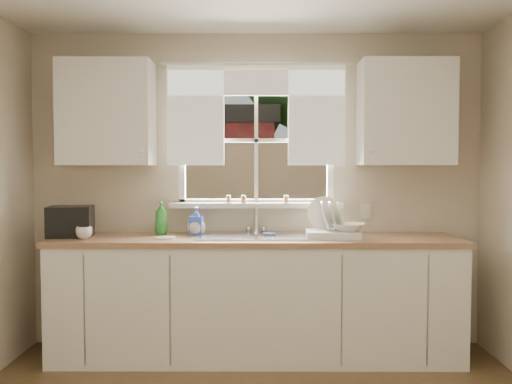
{
  "coord_description": "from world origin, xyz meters",
  "views": [
    {
      "loc": [
        0.01,
        -2.36,
        1.44
      ],
      "look_at": [
        0.0,
        1.65,
        1.25
      ],
      "focal_mm": 38.0,
      "sensor_mm": 36.0,
      "label": 1
    }
  ],
  "objects_px": {
    "dish_rack": "(332,228)",
    "cup": "(84,233)",
    "black_appliance": "(70,221)",
    "soap_bottle_a": "(161,218)"
  },
  "relations": [
    {
      "from": "dish_rack",
      "to": "cup",
      "type": "relative_size",
      "value": 3.5
    },
    {
      "from": "dish_rack",
      "to": "black_appliance",
      "type": "height_order",
      "value": "dish_rack"
    },
    {
      "from": "dish_rack",
      "to": "cup",
      "type": "xyz_separation_m",
      "value": [
        -1.82,
        -0.11,
        -0.03
      ]
    },
    {
      "from": "cup",
      "to": "black_appliance",
      "type": "height_order",
      "value": "black_appliance"
    },
    {
      "from": "dish_rack",
      "to": "cup",
      "type": "distance_m",
      "value": 1.82
    },
    {
      "from": "dish_rack",
      "to": "soap_bottle_a",
      "type": "bearing_deg",
      "value": 172.73
    },
    {
      "from": "black_appliance",
      "to": "dish_rack",
      "type": "bearing_deg",
      "value": -9.59
    },
    {
      "from": "soap_bottle_a",
      "to": "black_appliance",
      "type": "xyz_separation_m",
      "value": [
        -0.66,
        -0.13,
        -0.02
      ]
    },
    {
      "from": "cup",
      "to": "dish_rack",
      "type": "bearing_deg",
      "value": 28.08
    },
    {
      "from": "soap_bottle_a",
      "to": "black_appliance",
      "type": "relative_size",
      "value": 0.83
    }
  ]
}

